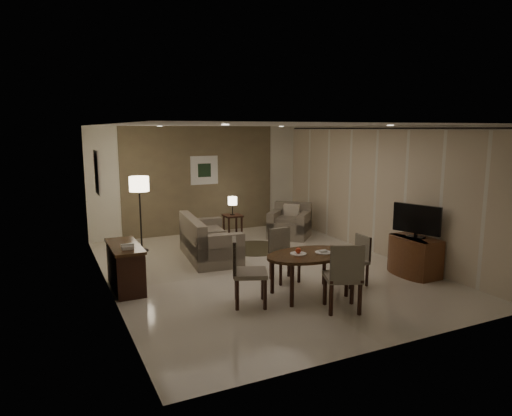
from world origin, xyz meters
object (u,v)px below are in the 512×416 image
chair_left (250,272)px  side_table (233,226)px  chair_far (285,256)px  armchair (290,221)px  tv_cabinet (415,256)px  chair_near (342,276)px  dining_table (309,274)px  console_desk (126,267)px  floor_lamp (140,214)px  chair_right (353,261)px  sofa (210,238)px

chair_left → side_table: chair_left is taller
chair_far → armchair: bearing=59.0°
tv_cabinet → chair_near: chair_near is taller
tv_cabinet → dining_table: 2.29m
console_desk → dining_table: (2.60, -1.55, -0.03)m
floor_lamp → chair_right: bearing=-52.9°
chair_left → tv_cabinet: bearing=-67.8°
dining_table → tv_cabinet: bearing=1.2°
floor_lamp → tv_cabinet: bearing=-42.1°
chair_left → chair_right: size_ratio=1.22×
console_desk → armchair: armchair is taller
chair_near → console_desk: bearing=-18.2°
chair_near → chair_far: bearing=-63.3°
console_desk → floor_lamp: (0.72, 2.27, 0.44)m
chair_far → armchair: (1.69, 2.81, -0.04)m
chair_right → armchair: bearing=168.2°
console_desk → sofa: (1.89, 1.14, 0.06)m
chair_left → floor_lamp: bearing=34.4°
armchair → chair_near: bearing=-65.9°
tv_cabinet → console_desk: bearing=162.9°
console_desk → chair_near: 3.54m
chair_right → side_table: chair_right is taller
sofa → armchair: bearing=-63.8°
sofa → side_table: sofa is taller
dining_table → armchair: 3.94m
chair_near → chair_right: size_ratio=1.23×
dining_table → chair_near: bearing=-81.7°
side_table → console_desk: bearing=-138.2°
chair_near → chair_far: chair_near is taller
console_desk → dining_table: 3.03m
chair_left → side_table: bearing=2.6°
chair_right → armchair: size_ratio=0.91×
chair_far → armchair: chair_far is taller
tv_cabinet → sofa: (-3.00, 2.64, 0.08)m
side_table → chair_far: bearing=-97.7°
dining_table → chair_far: (-0.02, 0.77, 0.11)m
chair_near → armchair: bearing=-88.0°
armchair → chair_right: bearing=-57.9°
tv_cabinet → chair_right: bearing=178.1°
chair_near → tv_cabinet: bearing=-138.4°
chair_right → sofa: sofa is taller
chair_right → floor_lamp: bearing=-142.7°
dining_table → chair_near: chair_near is taller
sofa → armchair: size_ratio=1.99×
chair_near → armchair: size_ratio=1.12×
sofa → floor_lamp: floor_lamp is taller
tv_cabinet → dining_table: size_ratio=0.62×
chair_right → sofa: size_ratio=0.46×
tv_cabinet → armchair: size_ratio=0.98×
chair_left → sofa: (0.31, 2.66, -0.08)m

